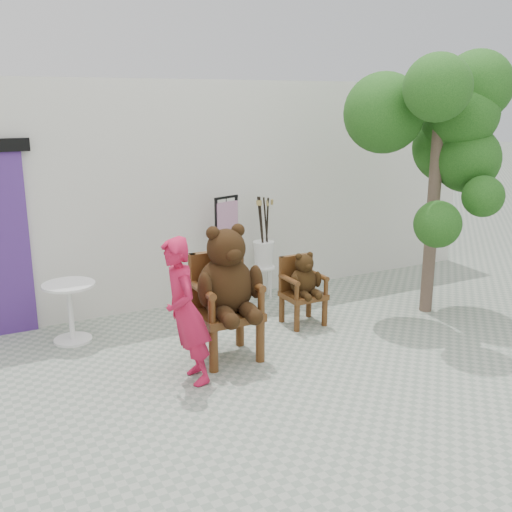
{
  "coord_description": "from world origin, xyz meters",
  "views": [
    {
      "loc": [
        -3.25,
        -4.83,
        2.76
      ],
      "look_at": [
        -0.05,
        1.24,
        0.95
      ],
      "focal_mm": 42.0,
      "sensor_mm": 36.0,
      "label": 1
    }
  ],
  "objects_px": {
    "cafe_table": "(70,305)",
    "tree": "(444,127)",
    "stool_bucket": "(264,254)",
    "chair_big": "(226,285)",
    "chair_small": "(303,282)",
    "display_stand": "(227,264)",
    "person": "(186,312)"
  },
  "relations": [
    {
      "from": "chair_small",
      "to": "cafe_table",
      "type": "distance_m",
      "value": 2.8
    },
    {
      "from": "display_stand",
      "to": "cafe_table",
      "type": "bearing_deg",
      "value": 170.69
    },
    {
      "from": "chair_big",
      "to": "cafe_table",
      "type": "height_order",
      "value": "chair_big"
    },
    {
      "from": "person",
      "to": "tree",
      "type": "bearing_deg",
      "value": 100.5
    },
    {
      "from": "cafe_table",
      "to": "tree",
      "type": "xyz_separation_m",
      "value": [
        4.49,
        -1.15,
        1.97
      ]
    },
    {
      "from": "display_stand",
      "to": "stool_bucket",
      "type": "relative_size",
      "value": 1.04
    },
    {
      "from": "chair_big",
      "to": "chair_small",
      "type": "distance_m",
      "value": 1.4
    },
    {
      "from": "chair_small",
      "to": "stool_bucket",
      "type": "height_order",
      "value": "stool_bucket"
    },
    {
      "from": "cafe_table",
      "to": "tree",
      "type": "relative_size",
      "value": 0.21
    },
    {
      "from": "chair_big",
      "to": "stool_bucket",
      "type": "bearing_deg",
      "value": 50.61
    },
    {
      "from": "chair_small",
      "to": "cafe_table",
      "type": "relative_size",
      "value": 1.32
    },
    {
      "from": "person",
      "to": "display_stand",
      "type": "height_order",
      "value": "display_stand"
    },
    {
      "from": "chair_big",
      "to": "tree",
      "type": "bearing_deg",
      "value": 2.17
    },
    {
      "from": "cafe_table",
      "to": "display_stand",
      "type": "bearing_deg",
      "value": 7.57
    },
    {
      "from": "stool_bucket",
      "to": "tree",
      "type": "distance_m",
      "value": 2.91
    },
    {
      "from": "chair_small",
      "to": "person",
      "type": "xyz_separation_m",
      "value": [
        -1.89,
        -0.85,
        0.2
      ]
    },
    {
      "from": "chair_small",
      "to": "tree",
      "type": "height_order",
      "value": "tree"
    },
    {
      "from": "chair_big",
      "to": "display_stand",
      "type": "bearing_deg",
      "value": 64.62
    },
    {
      "from": "person",
      "to": "cafe_table",
      "type": "height_order",
      "value": "person"
    },
    {
      "from": "person",
      "to": "stool_bucket",
      "type": "bearing_deg",
      "value": 138.83
    },
    {
      "from": "person",
      "to": "tree",
      "type": "height_order",
      "value": "tree"
    },
    {
      "from": "person",
      "to": "stool_bucket",
      "type": "xyz_separation_m",
      "value": [
        1.95,
        1.99,
        -0.1
      ]
    },
    {
      "from": "person",
      "to": "cafe_table",
      "type": "relative_size",
      "value": 2.12
    },
    {
      "from": "chair_big",
      "to": "tree",
      "type": "distance_m",
      "value": 3.46
    },
    {
      "from": "stool_bucket",
      "to": "chair_small",
      "type": "bearing_deg",
      "value": -93.01
    },
    {
      "from": "chair_big",
      "to": "stool_bucket",
      "type": "height_order",
      "value": "chair_big"
    },
    {
      "from": "display_stand",
      "to": "tree",
      "type": "xyz_separation_m",
      "value": [
        2.34,
        -1.43,
        1.83
      ]
    },
    {
      "from": "chair_small",
      "to": "person",
      "type": "distance_m",
      "value": 2.08
    },
    {
      "from": "cafe_table",
      "to": "display_stand",
      "type": "relative_size",
      "value": 0.47
    },
    {
      "from": "chair_small",
      "to": "cafe_table",
      "type": "height_order",
      "value": "chair_small"
    },
    {
      "from": "chair_small",
      "to": "display_stand",
      "type": "distance_m",
      "value": 1.19
    },
    {
      "from": "stool_bucket",
      "to": "tree",
      "type": "bearing_deg",
      "value": -41.13
    }
  ]
}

